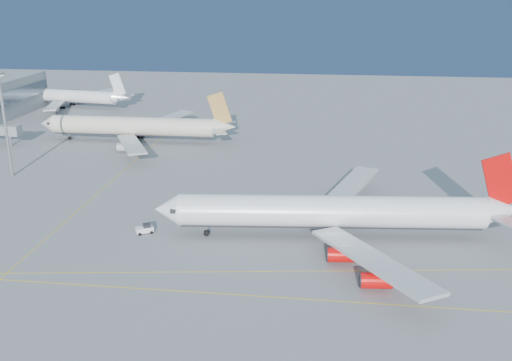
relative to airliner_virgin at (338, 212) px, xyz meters
name	(u,v)px	position (x,y,z in m)	size (l,w,h in m)	color
ground	(235,257)	(-19.68, -11.73, -5.60)	(500.00, 500.00, 0.00)	slate
taxiway_lines	(169,239)	(-34.40, -5.39, -5.59)	(118.86, 140.00, 0.02)	#DCB30C
airliner_virgin	(338,212)	(0.00, 0.00, 0.00)	(75.38, 67.42, 18.59)	white
airliner_etihad	(137,126)	(-65.85, 70.10, -0.24)	(67.28, 62.38, 17.61)	beige
airliner_third	(67,96)	(-115.04, 124.33, -0.81)	(59.03, 53.97, 15.85)	white
pushback_tug	(145,229)	(-40.25, -2.78, -4.67)	(3.98, 3.46, 2.01)	white
light_mast	(4,116)	(-88.47, 30.28, 11.07)	(2.44, 2.44, 28.25)	gray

